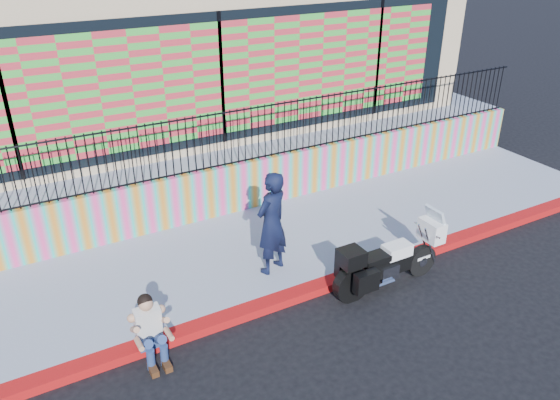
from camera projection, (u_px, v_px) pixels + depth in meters
ground at (322, 289)px, 9.71m from camera, size 90.00×90.00×0.00m
red_curb at (322, 286)px, 9.68m from camera, size 16.00×0.30×0.15m
sidewalk at (277, 243)px, 10.97m from camera, size 16.00×3.00×0.15m
mural_wall at (242, 186)px, 11.93m from camera, size 16.00×0.20×1.10m
metal_fence at (241, 136)px, 11.42m from camera, size 15.80×0.04×1.20m
elevated_platform at (167, 123)px, 15.95m from camera, size 16.00×10.00×1.25m
storefront_building at (161, 32)px, 14.59m from camera, size 14.00×8.06×4.00m
police_motorcycle at (387, 260)px, 9.52m from camera, size 2.16×0.72×1.35m
police_officer at (272, 223)px, 9.58m from camera, size 0.83×0.69×1.94m
seated_man at (152, 336)px, 7.95m from camera, size 0.54×0.71×1.06m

